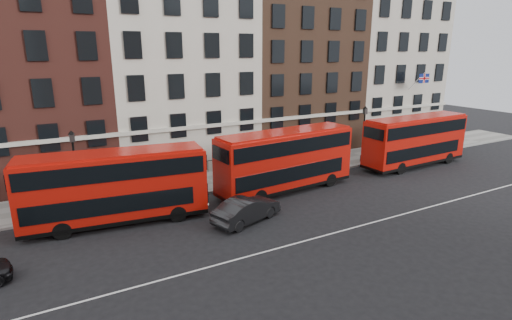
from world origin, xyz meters
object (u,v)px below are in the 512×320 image
car_front (247,210)px  bus_b (115,186)px  bus_c (285,159)px  bus_d (415,140)px  traffic_light (411,132)px

car_front → bus_b: bearing=44.6°
bus_c → car_front: 6.58m
bus_b → bus_d: 26.64m
car_front → traffic_light: size_ratio=1.46×
car_front → traffic_light: 23.06m
traffic_light → bus_d: bearing=-133.8°
bus_c → car_front: (-5.20, -3.64, -1.73)m
bus_b → bus_c: 12.41m
bus_b → traffic_light: bearing=12.5°
bus_c → bus_b: bearing=175.1°
bus_c → car_front: bus_c is taller
bus_d → bus_c: bearing=178.1°
traffic_light → bus_c: bearing=-170.7°
bus_d → car_front: 19.84m
bus_b → bus_c: size_ratio=0.98×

